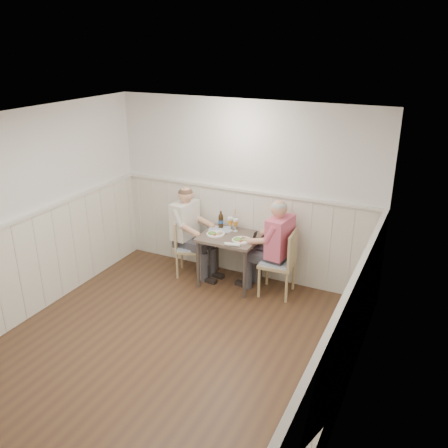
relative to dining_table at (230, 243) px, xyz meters
The scene contains 16 objects.
ground_plane 1.95m from the dining_table, 88.76° to the right, with size 4.50×4.50×0.00m, color #472E1F.
room_shell 2.04m from the dining_table, 88.76° to the right, with size 4.04×4.54×2.60m.
wainscot 1.15m from the dining_table, 88.03° to the right, with size 4.00×4.49×1.34m.
dining_table is the anchor object (origin of this frame).
chair_right 0.78m from the dining_table, ahead, with size 0.48×0.48×0.96m.
chair_left 0.73m from the dining_table, behind, with size 0.52×0.52×0.87m.
man_in_pink 0.69m from the dining_table, ahead, with size 0.68×0.47×1.39m.
diner_cream 0.73m from the dining_table, behind, with size 0.68×0.47×1.38m.
plate_man 0.26m from the dining_table, 25.26° to the right, with size 0.27×0.27×0.07m.
plate_diner 0.26m from the dining_table, 164.63° to the right, with size 0.26×0.26×0.07m.
beer_glass_a 0.30m from the dining_table, 91.40° to the left, with size 0.08×0.08×0.19m.
beer_glass_b 0.31m from the dining_table, 115.06° to the left, with size 0.08×0.08×0.21m.
beer_bottle 0.40m from the dining_table, 139.26° to the left, with size 0.07×0.07×0.26m.
rolled_napkin 0.38m from the dining_table, 60.40° to the right, with size 0.22×0.09×0.05m.
grass_vase 0.37m from the dining_table, 104.12° to the left, with size 0.04×0.04×0.33m.
gingham_mat 0.30m from the dining_table, 147.11° to the left, with size 0.39×0.35×0.01m.
Camera 1 is at (2.56, -3.75, 3.35)m, focal length 38.00 mm.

